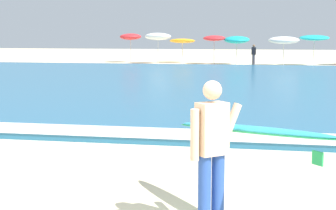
{
  "coord_description": "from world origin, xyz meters",
  "views": [
    {
      "loc": [
        1.76,
        -5.18,
        2.23
      ],
      "look_at": [
        0.12,
        3.19,
        1.1
      ],
      "focal_mm": 56.17,
      "sensor_mm": 36.0,
      "label": 1
    }
  ],
  "objects_px": {
    "surfer_with_board": "(229,139)",
    "beach_umbrella_2": "(182,41)",
    "beach_umbrella_3": "(214,38)",
    "beach_umbrella_5": "(284,40)",
    "beachgoer_near_row_left": "(254,55)",
    "beach_umbrella_0": "(131,37)",
    "beach_umbrella_6": "(314,38)",
    "beach_umbrella_4": "(237,40)",
    "beach_umbrella_1": "(158,37)"
  },
  "relations": [
    {
      "from": "surfer_with_board",
      "to": "beach_umbrella_2",
      "type": "height_order",
      "value": "beach_umbrella_2"
    },
    {
      "from": "beach_umbrella_2",
      "to": "beach_umbrella_3",
      "type": "xyz_separation_m",
      "value": [
        2.8,
        -1.73,
        0.23
      ]
    },
    {
      "from": "beach_umbrella_2",
      "to": "beach_umbrella_5",
      "type": "height_order",
      "value": "beach_umbrella_5"
    },
    {
      "from": "surfer_with_board",
      "to": "beachgoer_near_row_left",
      "type": "relative_size",
      "value": 1.54
    },
    {
      "from": "beach_umbrella_0",
      "to": "beach_umbrella_2",
      "type": "relative_size",
      "value": 1.14
    },
    {
      "from": "beach_umbrella_5",
      "to": "beachgoer_near_row_left",
      "type": "xyz_separation_m",
      "value": [
        -2.14,
        -1.03,
        -1.04
      ]
    },
    {
      "from": "beach_umbrella_0",
      "to": "beachgoer_near_row_left",
      "type": "bearing_deg",
      "value": -18.77
    },
    {
      "from": "beach_umbrella_0",
      "to": "beach_umbrella_6",
      "type": "xyz_separation_m",
      "value": [
        14.56,
        -1.75,
        -0.07
      ]
    },
    {
      "from": "beach_umbrella_4",
      "to": "beach_umbrella_1",
      "type": "bearing_deg",
      "value": 179.27
    },
    {
      "from": "beach_umbrella_4",
      "to": "beach_umbrella_5",
      "type": "height_order",
      "value": "beach_umbrella_4"
    },
    {
      "from": "beach_umbrella_2",
      "to": "beach_umbrella_3",
      "type": "bearing_deg",
      "value": -31.65
    },
    {
      "from": "beach_umbrella_4",
      "to": "beach_umbrella_2",
      "type": "bearing_deg",
      "value": 159.29
    },
    {
      "from": "beach_umbrella_3",
      "to": "beach_umbrella_4",
      "type": "relative_size",
      "value": 1.01
    },
    {
      "from": "surfer_with_board",
      "to": "beach_umbrella_2",
      "type": "relative_size",
      "value": 1.15
    },
    {
      "from": "beach_umbrella_0",
      "to": "beach_umbrella_2",
      "type": "bearing_deg",
      "value": 5.41
    },
    {
      "from": "beach_umbrella_1",
      "to": "beach_umbrella_3",
      "type": "bearing_deg",
      "value": -1.11
    },
    {
      "from": "beach_umbrella_1",
      "to": "beach_umbrella_6",
      "type": "xyz_separation_m",
      "value": [
        11.97,
        -0.51,
        -0.09
      ]
    },
    {
      "from": "surfer_with_board",
      "to": "beach_umbrella_1",
      "type": "relative_size",
      "value": 0.98
    },
    {
      "from": "beach_umbrella_5",
      "to": "beachgoer_near_row_left",
      "type": "distance_m",
      "value": 2.59
    },
    {
      "from": "beach_umbrella_1",
      "to": "beachgoer_near_row_left",
      "type": "xyz_separation_m",
      "value": [
        7.61,
        -2.23,
        -1.3
      ]
    },
    {
      "from": "beach_umbrella_3",
      "to": "beach_umbrella_2",
      "type": "bearing_deg",
      "value": 148.35
    },
    {
      "from": "beach_umbrella_5",
      "to": "beachgoer_near_row_left",
      "type": "relative_size",
      "value": 1.44
    },
    {
      "from": "surfer_with_board",
      "to": "beach_umbrella_4",
      "type": "xyz_separation_m",
      "value": [
        -2.18,
        34.97,
        0.87
      ]
    },
    {
      "from": "beach_umbrella_6",
      "to": "beachgoer_near_row_left",
      "type": "distance_m",
      "value": 4.84
    },
    {
      "from": "beach_umbrella_3",
      "to": "beach_umbrella_5",
      "type": "xyz_separation_m",
      "value": [
        5.26,
        -1.11,
        -0.13
      ]
    },
    {
      "from": "beach_umbrella_4",
      "to": "beach_umbrella_6",
      "type": "distance_m",
      "value": 5.75
    },
    {
      "from": "surfer_with_board",
      "to": "beach_umbrella_5",
      "type": "bearing_deg",
      "value": 87.75
    },
    {
      "from": "surfer_with_board",
      "to": "beach_umbrella_3",
      "type": "bearing_deg",
      "value": 96.41
    },
    {
      "from": "beach_umbrella_3",
      "to": "beach_umbrella_5",
      "type": "bearing_deg",
      "value": -11.89
    },
    {
      "from": "surfer_with_board",
      "to": "beachgoer_near_row_left",
      "type": "height_order",
      "value": "surfer_with_board"
    },
    {
      "from": "beach_umbrella_1",
      "to": "beach_umbrella_2",
      "type": "relative_size",
      "value": 1.18
    },
    {
      "from": "surfer_with_board",
      "to": "beach_umbrella_5",
      "type": "xyz_separation_m",
      "value": [
        1.33,
        33.85,
        0.85
      ]
    },
    {
      "from": "beach_umbrella_5",
      "to": "beach_umbrella_6",
      "type": "distance_m",
      "value": 2.33
    },
    {
      "from": "beach_umbrella_2",
      "to": "beach_umbrella_1",
      "type": "bearing_deg",
      "value": -135.77
    },
    {
      "from": "beach_umbrella_2",
      "to": "beach_umbrella_4",
      "type": "height_order",
      "value": "beach_umbrella_4"
    },
    {
      "from": "beach_umbrella_4",
      "to": "surfer_with_board",
      "type": "bearing_deg",
      "value": -86.43
    },
    {
      "from": "beach_umbrella_3",
      "to": "beach_umbrella_4",
      "type": "bearing_deg",
      "value": 0.26
    },
    {
      "from": "beach_umbrella_0",
      "to": "beach_umbrella_3",
      "type": "bearing_deg",
      "value": -10.59
    },
    {
      "from": "beach_umbrella_1",
      "to": "beach_umbrella_0",
      "type": "bearing_deg",
      "value": 154.49
    },
    {
      "from": "beach_umbrella_3",
      "to": "beach_umbrella_5",
      "type": "relative_size",
      "value": 1.01
    },
    {
      "from": "beach_umbrella_3",
      "to": "beachgoer_near_row_left",
      "type": "xyz_separation_m",
      "value": [
        3.12,
        -2.14,
        -1.17
      ]
    },
    {
      "from": "beach_umbrella_4",
      "to": "beachgoer_near_row_left",
      "type": "distance_m",
      "value": 2.76
    },
    {
      "from": "surfer_with_board",
      "to": "beach_umbrella_0",
      "type": "height_order",
      "value": "beach_umbrella_0"
    },
    {
      "from": "beach_umbrella_0",
      "to": "beach_umbrella_1",
      "type": "bearing_deg",
      "value": -25.51
    },
    {
      "from": "beach_umbrella_0",
      "to": "beachgoer_near_row_left",
      "type": "distance_m",
      "value": 10.85
    },
    {
      "from": "beach_umbrella_5",
      "to": "beach_umbrella_2",
      "type": "bearing_deg",
      "value": 160.63
    },
    {
      "from": "beach_umbrella_0",
      "to": "beachgoer_near_row_left",
      "type": "height_order",
      "value": "beach_umbrella_0"
    },
    {
      "from": "beach_umbrella_0",
      "to": "beach_umbrella_4",
      "type": "height_order",
      "value": "beach_umbrella_0"
    },
    {
      "from": "surfer_with_board",
      "to": "beach_umbrella_3",
      "type": "relative_size",
      "value": 1.07
    },
    {
      "from": "beach_umbrella_2",
      "to": "beach_umbrella_6",
      "type": "height_order",
      "value": "beach_umbrella_6"
    }
  ]
}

